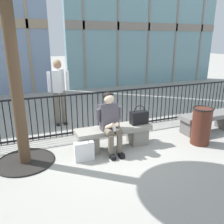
# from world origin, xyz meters

# --- Properties ---
(ground_plane) EXTENTS (60.00, 60.00, 0.00)m
(ground_plane) POSITION_xyz_m (0.00, 0.00, 0.00)
(ground_plane) COLOR #9E9B93
(stone_bench) EXTENTS (1.60, 0.44, 0.45)m
(stone_bench) POSITION_xyz_m (0.00, 0.00, 0.27)
(stone_bench) COLOR gray
(stone_bench) RESTS_ON ground
(seated_person_with_phone) EXTENTS (0.52, 0.66, 1.21)m
(seated_person_with_phone) POSITION_xyz_m (-0.13, -0.13, 0.65)
(seated_person_with_phone) COLOR #6B6051
(seated_person_with_phone) RESTS_ON ground
(handbag_on_bench) EXTENTS (0.37, 0.18, 0.41)m
(handbag_on_bench) POSITION_xyz_m (0.58, -0.01, 0.59)
(handbag_on_bench) COLOR black
(handbag_on_bench) RESTS_ON stone_bench
(shopping_bag) EXTENTS (0.37, 0.13, 0.47)m
(shopping_bag) POSITION_xyz_m (-0.73, -0.30, 0.19)
(shopping_bag) COLOR white
(shopping_bag) RESTS_ON ground
(bystander_at_railing) EXTENTS (0.55, 0.44, 1.71)m
(bystander_at_railing) POSITION_xyz_m (-0.78, 1.84, 1.00)
(bystander_at_railing) COLOR #6B6051
(bystander_at_railing) RESTS_ON ground
(plaza_railing) EXTENTS (8.39, 0.04, 0.99)m
(plaza_railing) POSITION_xyz_m (0.00, 1.00, 0.50)
(plaza_railing) COLOR black
(plaza_railing) RESTS_ON ground
(stone_bench_far) EXTENTS (1.60, 0.44, 0.45)m
(stone_bench_far) POSITION_xyz_m (2.55, -0.04, 0.27)
(stone_bench_far) COLOR slate
(stone_bench_far) RESTS_ON ground
(trash_can) EXTENTS (0.43, 0.43, 0.82)m
(trash_can) POSITION_xyz_m (1.81, -0.54, 0.42)
(trash_can) COLOR #4C2319
(trash_can) RESTS_ON ground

